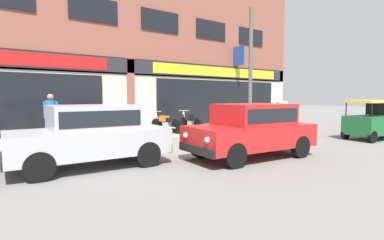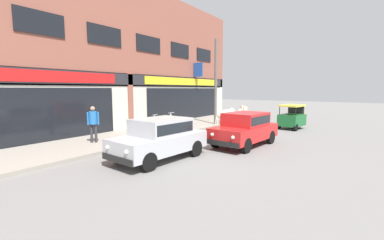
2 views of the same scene
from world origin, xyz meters
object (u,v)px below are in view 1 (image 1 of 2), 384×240
pedestrian (51,112)px  utility_pole (251,69)px  car_1 (252,128)px  car_0 (91,133)px  cow (257,113)px  auto_rickshaw (371,123)px  motorcycle_1 (191,122)px  motorcycle_0 (166,123)px

pedestrian → utility_pole: utility_pole is taller
utility_pole → car_1: bearing=-137.6°
car_0 → car_1: (3.83, -1.55, 0.00)m
cow → car_0: 6.65m
cow → auto_rickshaw: cow is taller
car_1 → pedestrian: size_ratio=2.32×
cow → auto_rickshaw: 4.34m
motorcycle_1 → pedestrian: size_ratio=1.13×
cow → pedestrian: (-6.66, 3.23, 0.12)m
motorcycle_0 → motorcycle_1: 1.28m
car_0 → car_1: 4.13m
car_0 → pedestrian: size_ratio=2.31×
car_0 → motorcycle_0: bearing=39.8°
car_0 → motorcycle_1: bearing=32.8°
car_1 → car_0: bearing=158.0°
motorcycle_0 → motorcycle_1: same height
car_1 → motorcycle_1: size_ratio=2.05×
car_0 → auto_rickshaw: (9.99, -2.04, -0.15)m
car_0 → auto_rickshaw: auto_rickshaw is taller
motorcycle_0 → car_0: bearing=-140.2°
motorcycle_0 → motorcycle_1: size_ratio=0.99×
auto_rickshaw → motorcycle_0: size_ratio=1.16×
car_0 → motorcycle_0: (4.38, 3.65, -0.28)m
car_0 → pedestrian: (-0.04, 3.88, 0.31)m
motorcycle_1 → motorcycle_0: bearing=179.8°
auto_rickshaw → motorcycle_1: bearing=127.3°
car_0 → motorcycle_1: size_ratio=2.04×
motorcycle_0 → utility_pole: utility_pole is taller
auto_rickshaw → car_1: bearing=175.4°
cow → motorcycle_1: (-0.95, 3.00, -0.48)m
cow → motorcycle_1: size_ratio=1.05×
cow → utility_pole: size_ratio=0.34×
pedestrian → motorcycle_1: bearing=-2.3°
auto_rickshaw → motorcycle_1: 7.15m
motorcycle_0 → auto_rickshaw: bearing=-45.5°
auto_rickshaw → motorcycle_1: (-4.33, 5.69, -0.13)m
car_0 → motorcycle_0: 5.71m
cow → pedestrian: size_ratio=1.19×
pedestrian → cow: bearing=-25.9°
utility_pole → pedestrian: bearing=170.8°
utility_pole → auto_rickshaw: bearing=-69.6°
auto_rickshaw → motorcycle_1: auto_rickshaw is taller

